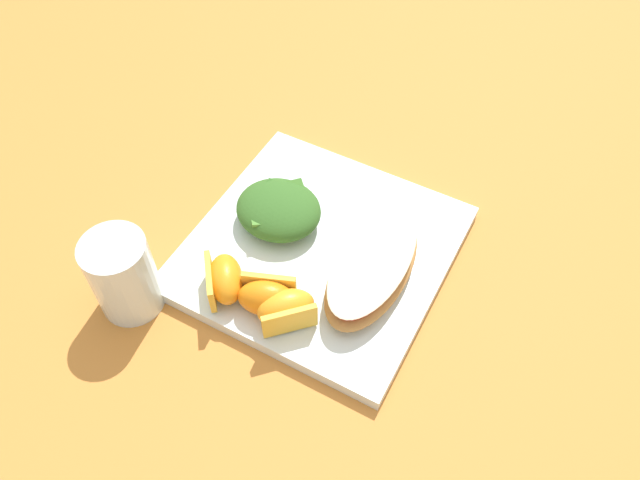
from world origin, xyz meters
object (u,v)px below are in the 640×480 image
object	(u,v)px
cheesy_pizza_bread	(373,266)
drinking_clear_cup	(123,275)
orange_wedge_front	(224,279)
white_plate	(320,250)
green_salad_pile	(279,209)
orange_wedge_rear	(286,309)
orange_wedge_middle	(267,297)

from	to	relation	value
cheesy_pizza_bread	drinking_clear_cup	size ratio (longest dim) A/B	1.76
orange_wedge_front	drinking_clear_cup	distance (m)	0.10
white_plate	green_salad_pile	distance (m)	0.07
drinking_clear_cup	green_salad_pile	bearing A→B (deg)	61.33
white_plate	orange_wedge_rear	xyz separation A→B (m)	(0.02, -0.10, 0.03)
orange_wedge_middle	drinking_clear_cup	xyz separation A→B (m)	(-0.14, -0.06, 0.01)
green_salad_pile	orange_wedge_middle	size ratio (longest dim) A/B	1.45
green_salad_pile	orange_wedge_front	xyz separation A→B (m)	(-0.00, -0.11, -0.00)
orange_wedge_rear	green_salad_pile	bearing A→B (deg)	124.19
cheesy_pizza_bread	orange_wedge_rear	world-z (taller)	orange_wedge_rear
orange_wedge_rear	drinking_clear_cup	distance (m)	0.17
cheesy_pizza_bread	drinking_clear_cup	xyz separation A→B (m)	(-0.22, -0.14, 0.01)
green_salad_pile	orange_wedge_front	distance (m)	0.11
orange_wedge_front	orange_wedge_rear	world-z (taller)	same
orange_wedge_front	orange_wedge_rear	distance (m)	0.08
cheesy_pizza_bread	drinking_clear_cup	distance (m)	0.26
orange_wedge_middle	drinking_clear_cup	bearing A→B (deg)	-158.37
green_salad_pile	drinking_clear_cup	bearing A→B (deg)	-118.67
green_salad_pile	orange_wedge_middle	bearing A→B (deg)	-65.00
orange_wedge_middle	orange_wedge_rear	bearing A→B (deg)	-7.17
green_salad_pile	orange_wedge_front	size ratio (longest dim) A/B	1.44
cheesy_pizza_bread	orange_wedge_middle	distance (m)	0.12
white_plate	cheesy_pizza_bread	size ratio (longest dim) A/B	1.62
orange_wedge_rear	orange_wedge_middle	bearing A→B (deg)	172.83
orange_wedge_front	drinking_clear_cup	world-z (taller)	drinking_clear_cup
white_plate	drinking_clear_cup	distance (m)	0.22
white_plate	orange_wedge_front	bearing A→B (deg)	-120.72
green_salad_pile	orange_wedge_front	world-z (taller)	same
green_salad_pile	orange_wedge_middle	distance (m)	0.12
cheesy_pizza_bread	orange_wedge_rear	bearing A→B (deg)	-120.45
green_salad_pile	orange_wedge_middle	xyz separation A→B (m)	(0.05, -0.11, -0.00)
orange_wedge_middle	orange_wedge_rear	distance (m)	0.03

